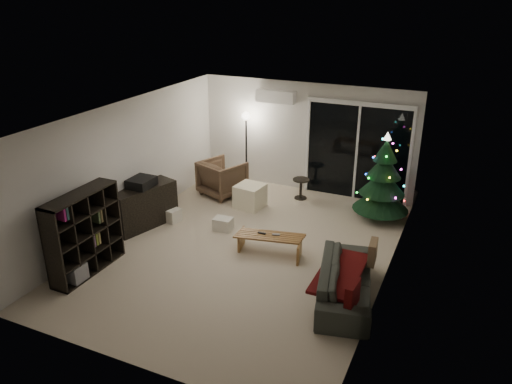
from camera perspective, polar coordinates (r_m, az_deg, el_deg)
room at (r=9.79m, az=4.79°, el=1.93°), size 6.50×7.51×2.60m
bookshelf at (r=8.76m, az=-19.87°, el=-4.24°), size 0.78×1.45×1.41m
media_cabinet at (r=10.09m, az=-12.72°, el=-1.59°), size 0.86×1.42×0.83m
stereo at (r=9.90m, az=-12.97°, el=1.07°), size 0.42×0.50×0.18m
armchair at (r=11.35m, az=-3.87°, el=1.63°), size 1.12×1.13×0.81m
ottoman at (r=10.74m, az=-0.69°, el=-0.46°), size 0.62×0.62×0.50m
cardboard_box_a at (r=10.30m, az=-9.73°, el=-2.56°), size 0.43×0.35×0.27m
cardboard_box_b at (r=9.81m, az=-3.79°, el=-3.66°), size 0.37×0.29×0.25m
side_table at (r=11.22m, az=5.14°, el=0.38°), size 0.41×0.41×0.46m
floor_lamp at (r=11.72m, az=-1.12°, el=4.72°), size 0.27×0.27×1.72m
sofa at (r=7.83m, az=10.21°, el=-10.02°), size 1.17×2.08×0.57m
sofa_throw at (r=7.78m, az=9.56°, el=-9.08°), size 0.61×1.42×0.05m
cushion_a at (r=8.22m, az=13.19°, el=-6.71°), size 0.15×0.39×0.38m
cushion_b at (r=7.12m, az=10.95°, el=-11.46°), size 0.14×0.38×0.38m
coffee_table at (r=8.92m, az=1.56°, el=-6.02°), size 1.24×0.65×0.37m
remote_a at (r=8.88m, az=0.68°, el=-4.71°), size 0.15×0.04×0.02m
remote_b at (r=8.84m, az=2.30°, el=-4.88°), size 0.14×0.08×0.02m
christmas_tree at (r=10.28m, az=14.35°, el=1.73°), size 1.36×1.36×1.83m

